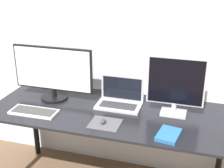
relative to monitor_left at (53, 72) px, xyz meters
name	(u,v)px	position (x,y,z in m)	size (l,w,h in m)	color
wall_back	(125,31)	(0.49, 0.35, 0.29)	(7.00, 0.05, 2.50)	silver
desk	(110,122)	(0.49, -0.08, -0.32)	(1.80, 0.74, 0.74)	black
monitor_left	(53,72)	(0.00, 0.00, 0.00)	(0.65, 0.21, 0.43)	black
monitor_right	(176,85)	(0.95, 0.00, 0.01)	(0.41, 0.13, 0.43)	#B2B2B7
laptop	(120,98)	(0.54, 0.04, -0.17)	(0.34, 0.21, 0.22)	#ADADB2
keyboard	(34,112)	(-0.03, -0.28, -0.21)	(0.35, 0.15, 0.02)	silver
mousepad	(105,124)	(0.52, -0.28, -0.22)	(0.21, 0.19, 0.00)	#47474C
mouse	(103,121)	(0.51, -0.29, -0.20)	(0.04, 0.06, 0.03)	#333333
book	(169,135)	(0.96, -0.32, -0.21)	(0.16, 0.21, 0.03)	#235B9E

